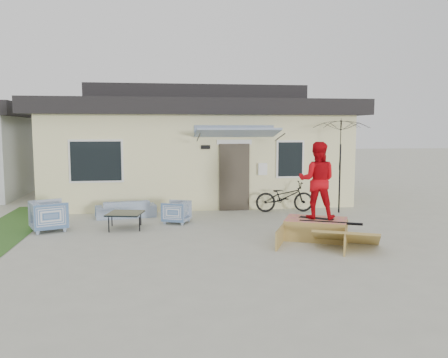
{
  "coord_description": "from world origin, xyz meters",
  "views": [
    {
      "loc": [
        -1.3,
        -9.61,
        2.59
      ],
      "look_at": [
        0.3,
        1.8,
        1.3
      ],
      "focal_mm": 36.68,
      "sensor_mm": 36.0,
      "label": 1
    }
  ],
  "objects": [
    {
      "name": "skate_ramp",
      "position": [
        2.3,
        0.51,
        0.23
      ],
      "size": [
        2.04,
        2.27,
        0.46
      ],
      "primitive_type": null,
      "rotation": [
        0.0,
        0.0,
        -0.43
      ],
      "color": "olive",
      "rests_on": "ground"
    },
    {
      "name": "ground",
      "position": [
        0.0,
        0.0,
        0.0
      ],
      "size": [
        90.0,
        90.0,
        0.0
      ],
      "primitive_type": "plane",
      "color": "#B1B09E",
      "rests_on": "ground"
    },
    {
      "name": "skateboard",
      "position": [
        2.32,
        0.56,
        0.49
      ],
      "size": [
        0.77,
        0.63,
        0.05
      ],
      "primitive_type": "cube",
      "rotation": [
        0.0,
        0.0,
        -0.61
      ],
      "color": "black",
      "rests_on": "skate_ramp"
    },
    {
      "name": "armchair_left",
      "position": [
        -4.11,
        2.27,
        0.43
      ],
      "size": [
        1.04,
        1.07,
        0.85
      ],
      "primitive_type": "imported",
      "rotation": [
        0.0,
        0.0,
        1.98
      ],
      "color": "#3A5E93",
      "rests_on": "ground"
    },
    {
      "name": "skater",
      "position": [
        2.32,
        0.56,
        1.41
      ],
      "size": [
        1.06,
        0.94,
        1.79
      ],
      "primitive_type": "imported",
      "rotation": [
        0.0,
        0.0,
        2.79
      ],
      "color": "red",
      "rests_on": "skateboard"
    },
    {
      "name": "house",
      "position": [
        0.0,
        7.99,
        1.94
      ],
      "size": [
        10.8,
        8.49,
        4.1
      ],
      "color": "beige",
      "rests_on": "ground"
    },
    {
      "name": "armchair_right",
      "position": [
        -0.88,
        2.77,
        0.34
      ],
      "size": [
        0.82,
        0.84,
        0.67
      ],
      "primitive_type": "imported",
      "rotation": [
        0.0,
        0.0,
        -1.98
      ],
      "color": "#3A5E93",
      "rests_on": "ground"
    },
    {
      "name": "patio_umbrella",
      "position": [
        4.12,
        3.62,
        1.75
      ],
      "size": [
        2.09,
        2.0,
        2.2
      ],
      "color": "black",
      "rests_on": "ground"
    },
    {
      "name": "bicycle",
      "position": [
        2.5,
        3.98,
        0.58
      ],
      "size": [
        1.84,
        0.74,
        1.15
      ],
      "primitive_type": "imported",
      "rotation": [
        0.0,
        0.0,
        1.51
      ],
      "color": "black",
      "rests_on": "ground"
    },
    {
      "name": "loveseat",
      "position": [
        -2.31,
        3.81,
        0.33
      ],
      "size": [
        1.78,
        0.79,
        0.67
      ],
      "primitive_type": "imported",
      "rotation": [
        0.0,
        0.0,
        3.32
      ],
      "color": "#3A5E93",
      "rests_on": "ground"
    },
    {
      "name": "grass_strip",
      "position": [
        -5.2,
        2.0,
        0.0
      ],
      "size": [
        1.4,
        8.0,
        0.01
      ],
      "primitive_type": "cube",
      "color": "#305D22",
      "rests_on": "ground"
    },
    {
      "name": "coffee_table",
      "position": [
        -2.21,
        2.24,
        0.21
      ],
      "size": [
        1.0,
        1.0,
        0.42
      ],
      "primitive_type": "cube",
      "rotation": [
        0.0,
        0.0,
        -0.21
      ],
      "color": "black",
      "rests_on": "ground"
    }
  ]
}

